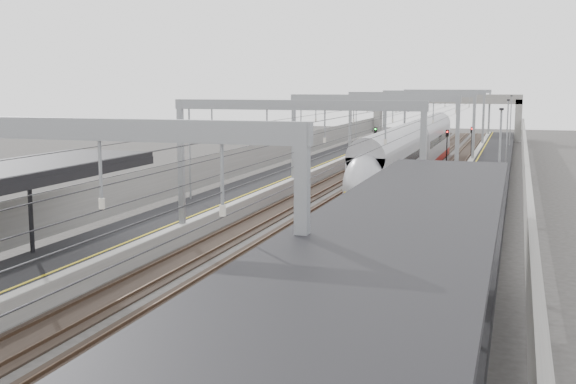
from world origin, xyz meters
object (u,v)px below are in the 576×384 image
Objects in this scene: train at (410,157)px; signal_green at (376,136)px; overbridge at (447,105)px; bench at (466,284)px.

train is 13.42× the size of signal_green.
overbridge is 48.71m from train.
signal_green is (-6.70, 19.07, 0.42)m from train.
overbridge is 30.10m from signal_green.
signal_green is (-14.29, 58.17, 0.79)m from bench.
bench is (7.59, -39.09, -0.37)m from train.
train is 20.22m from signal_green.
train is at bearing 100.99° from bench.
bench is at bearing -76.20° from signal_green.
bench is (9.09, -87.67, -3.69)m from overbridge.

